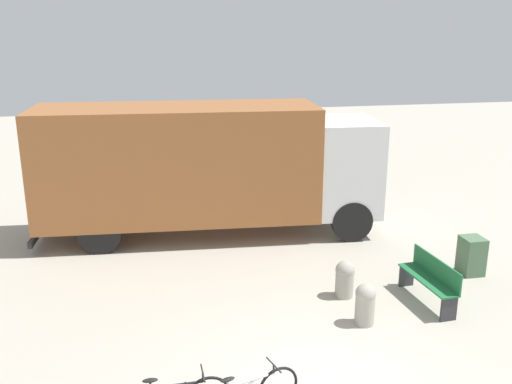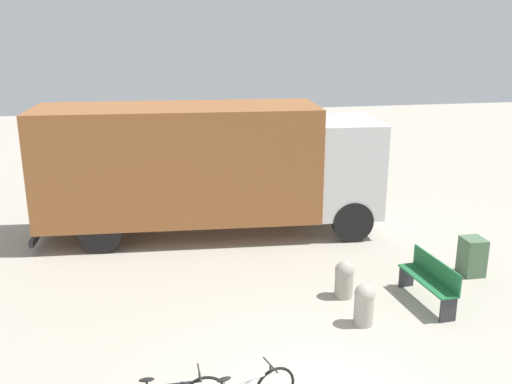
% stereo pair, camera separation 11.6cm
% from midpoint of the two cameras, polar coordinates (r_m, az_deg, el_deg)
% --- Properties ---
extents(delivery_truck, '(9.11, 2.89, 3.48)m').
position_cam_midpoint_polar(delivery_truck, '(15.05, -4.75, 2.79)').
color(delivery_truck, '#99592D').
rests_on(delivery_truck, ground).
extents(park_bench, '(0.52, 1.70, 0.95)m').
position_cam_midpoint_polar(park_bench, '(12.22, 17.30, -8.31)').
color(park_bench, '#1E6638').
rests_on(park_bench, ground).
extents(bollard_near_bench, '(0.39, 0.39, 0.82)m').
position_cam_midpoint_polar(bollard_near_bench, '(11.13, 11.05, -10.85)').
color(bollard_near_bench, '#9E998C').
rests_on(bollard_near_bench, ground).
extents(bollard_far_bench, '(0.40, 0.40, 0.79)m').
position_cam_midpoint_polar(bollard_far_bench, '(12.11, 9.09, -8.49)').
color(bollard_far_bench, '#9E998C').
rests_on(bollard_far_bench, ground).
extents(utility_box, '(0.47, 0.52, 0.87)m').
position_cam_midpoint_polar(utility_box, '(13.88, 21.02, -6.04)').
color(utility_box, '#4C6B4C').
rests_on(utility_box, ground).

